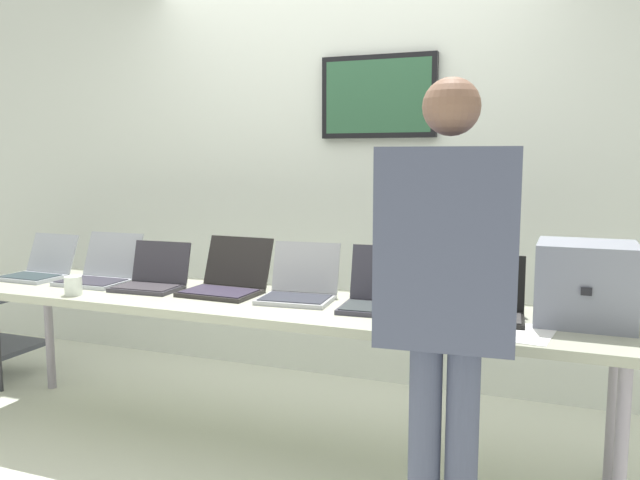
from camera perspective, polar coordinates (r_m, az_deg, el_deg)
The scene contains 14 objects.
ground at distance 3.34m, azimuth -5.12°, elevation -18.04°, with size 8.00×8.00×0.04m, color silver.
back_wall at distance 4.06m, azimuth 1.91°, elevation 7.17°, with size 8.00×0.11×2.78m.
workbench at distance 3.10m, azimuth -5.27°, elevation -6.06°, with size 3.34×0.70×0.74m.
equipment_box at distance 2.82m, azimuth 22.49°, elevation -3.55°, with size 0.38×0.36×0.33m.
laptop_station_0 at distance 3.94m, azimuth -23.62°, elevation -2.29°, with size 0.33×0.33×0.23m.
laptop_station_1 at distance 3.68m, azimuth -18.88°, elevation -2.66°, with size 0.35×0.35×0.25m.
laptop_station_2 at distance 3.43m, azimuth -14.65°, elevation -3.28°, with size 0.34×0.30×0.23m.
laptop_station_3 at distance 3.25m, azimuth -8.24°, elevation -3.58°, with size 0.38×0.37×0.26m.
laptop_station_4 at distance 3.07m, azimuth -1.82°, elevation -4.18°, with size 0.36×0.35×0.26m.
laptop_station_5 at distance 2.90m, azimuth 5.40°, elevation -4.85°, with size 0.34×0.34×0.27m.
laptop_station_6 at distance 2.81m, azimuth 13.87°, elevation -5.48°, with size 0.40×0.32×0.25m.
person at distance 2.14m, azimuth 11.23°, elevation -3.69°, with size 0.46×0.61×1.66m.
coffee_mug at distance 3.39m, azimuth -21.04°, elevation -3.80°, with size 0.08×0.08×0.09m.
paper_sheet at distance 2.61m, azimuth 17.64°, elevation -7.88°, with size 0.25×0.32×0.00m.
Camera 1 is at (1.36, -2.69, 1.41)m, focal length 36.08 mm.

